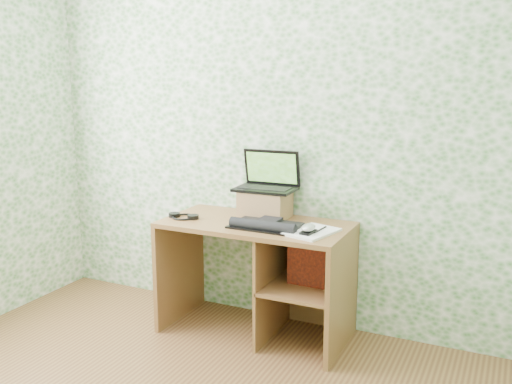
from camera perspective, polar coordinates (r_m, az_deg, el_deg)
The scene contains 10 objects.
wall_back at distance 3.83m, azimuth 1.96°, elevation 6.00°, with size 3.50×3.50×0.00m, color white.
desk at distance 3.72m, azimuth 1.26°, elevation -7.11°, with size 1.20×0.60×0.75m.
riser at distance 3.75m, azimuth 0.92°, elevation -1.22°, with size 0.30×0.25×0.18m, color olive.
laptop at distance 3.76m, azimuth 1.19°, elevation 1.17°, with size 0.40×0.28×0.26m.
keyboard at distance 3.51m, azimuth 1.04°, elevation -3.31°, with size 0.47×0.24×0.07m.
headphones at distance 3.79m, azimuth -7.25°, elevation -2.44°, with size 0.22×0.16×0.03m.
notepad at distance 3.42m, azimuth 5.61°, elevation -4.00°, with size 0.22×0.32×0.01m, color white.
mouse at distance 3.37m, azimuth 5.26°, elevation -3.77°, with size 0.08×0.12×0.04m, color silver.
pen at distance 3.44m, azimuth 6.46°, elevation -3.75°, with size 0.01×0.01×0.16m, color black.
red_box at distance 3.58m, azimuth 5.22°, elevation -6.99°, with size 0.25×0.08×0.29m, color #A0240E.
Camera 1 is at (1.50, -1.75, 1.69)m, focal length 40.00 mm.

